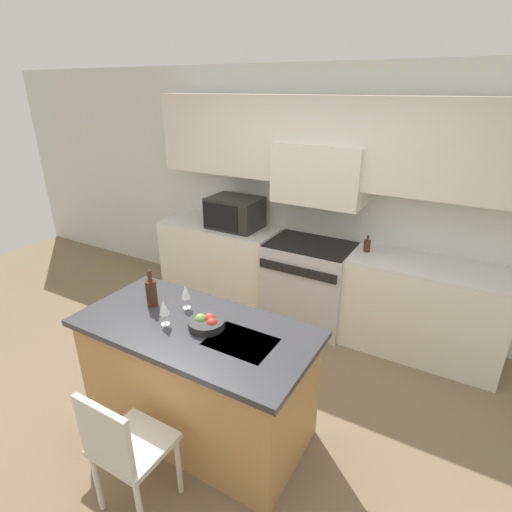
% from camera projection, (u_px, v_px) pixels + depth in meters
% --- Properties ---
extents(ground_plane, '(10.00, 10.00, 0.00)m').
position_uv_depth(ground_plane, '(226.00, 413.00, 3.28)').
color(ground_plane, '#7A664C').
extents(back_cabinetry, '(10.00, 0.46, 2.70)m').
position_uv_depth(back_cabinetry, '(324.00, 176.00, 4.18)').
color(back_cabinetry, silver).
rests_on(back_cabinetry, ground_plane).
extents(back_counter, '(3.83, 0.62, 0.95)m').
position_uv_depth(back_counter, '(309.00, 282.00, 4.43)').
color(back_counter, silver).
rests_on(back_counter, ground_plane).
extents(range_stove, '(0.92, 0.70, 0.93)m').
position_uv_depth(range_stove, '(308.00, 283.00, 4.41)').
color(range_stove, '#B7B7BC').
rests_on(range_stove, ground_plane).
extents(microwave, '(0.59, 0.45, 0.36)m').
position_uv_depth(microwave, '(235.00, 213.00, 4.61)').
color(microwave, black).
rests_on(microwave, back_counter).
extents(kitchen_island, '(1.73, 0.85, 0.93)m').
position_uv_depth(kitchen_island, '(198.00, 378.00, 2.98)').
color(kitchen_island, '#B7844C').
rests_on(kitchen_island, ground_plane).
extents(island_chair, '(0.42, 0.40, 0.92)m').
position_uv_depth(island_chair, '(124.00, 446.00, 2.33)').
color(island_chair, beige).
rests_on(island_chair, ground_plane).
extents(wine_bottle, '(0.08, 0.08, 0.29)m').
position_uv_depth(wine_bottle, '(151.00, 292.00, 3.01)').
color(wine_bottle, '#422314').
rests_on(wine_bottle, kitchen_island).
extents(wine_glass_near, '(0.07, 0.07, 0.20)m').
position_uv_depth(wine_glass_near, '(164.00, 308.00, 2.75)').
color(wine_glass_near, white).
rests_on(wine_glass_near, kitchen_island).
extents(wine_glass_far, '(0.07, 0.07, 0.20)m').
position_uv_depth(wine_glass_far, '(186.00, 292.00, 2.96)').
color(wine_glass_far, white).
rests_on(wine_glass_far, kitchen_island).
extents(fruit_bowl, '(0.25, 0.25, 0.09)m').
position_uv_depth(fruit_bowl, '(207.00, 323.00, 2.77)').
color(fruit_bowl, black).
rests_on(fruit_bowl, kitchen_island).
extents(oil_bottle_on_counter, '(0.07, 0.07, 0.17)m').
position_uv_depth(oil_bottle_on_counter, '(367.00, 245.00, 3.98)').
color(oil_bottle_on_counter, '#422314').
rests_on(oil_bottle_on_counter, back_counter).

